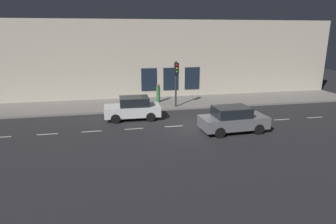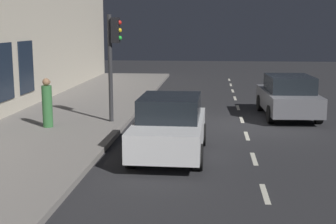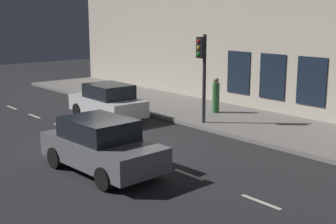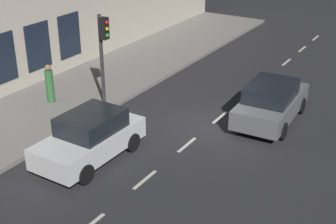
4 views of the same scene
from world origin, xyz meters
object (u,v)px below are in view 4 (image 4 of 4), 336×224
at_px(pedestrian_0, 50,85).
at_px(parked_car_0, 90,137).
at_px(traffic_light, 103,44).
at_px(parked_car_1, 271,102).

bearing_deg(pedestrian_0, parked_car_0, 70.67).
xyz_separation_m(traffic_light, pedestrian_0, (1.97, 1.11, -1.73)).
bearing_deg(parked_car_0, traffic_light, -57.61).
xyz_separation_m(parked_car_0, pedestrian_0, (4.20, -2.52, 0.11)).
bearing_deg(parked_car_1, pedestrian_0, -161.00).
relative_size(traffic_light, parked_car_0, 0.94).
bearing_deg(pedestrian_0, traffic_light, 130.89).
distance_m(parked_car_0, pedestrian_0, 4.89).
distance_m(traffic_light, pedestrian_0, 2.85).
relative_size(traffic_light, parked_car_1, 0.87).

